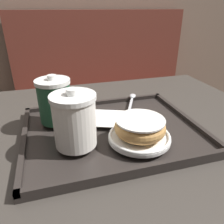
{
  "coord_description": "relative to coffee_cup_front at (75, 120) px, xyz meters",
  "views": [
    {
      "loc": [
        -0.16,
        -0.51,
        1.02
      ],
      "look_at": [
        -0.02,
        -0.02,
        0.77
      ],
      "focal_mm": 35.0,
      "sensor_mm": 36.0,
      "label": 1
    }
  ],
  "objects": [
    {
      "name": "serving_tray",
      "position": [
        0.1,
        0.06,
        -0.08
      ],
      "size": [
        0.46,
        0.36,
        0.02
      ],
      "color": "#282321",
      "rests_on": "cafe_table"
    },
    {
      "name": "spoon",
      "position": [
        0.22,
        0.21,
        -0.06
      ],
      "size": [
        0.08,
        0.15,
        0.01
      ],
      "rotation": [
        0.0,
        0.0,
        1.11
      ],
      "color": "silver",
      "rests_on": "serving_tray"
    },
    {
      "name": "plate_with_chocolate_donut",
      "position": [
        0.15,
        -0.02,
        -0.05
      ],
      "size": [
        0.15,
        0.15,
        0.01
      ],
      "color": "white",
      "rests_on": "serving_tray"
    },
    {
      "name": "coffee_cup_rear",
      "position": [
        -0.04,
        0.13,
        -0.0
      ],
      "size": [
        0.09,
        0.09,
        0.13
      ],
      "color": "#235638",
      "rests_on": "serving_tray"
    },
    {
      "name": "cafe_table",
      "position": [
        0.12,
        0.08,
        -0.24
      ],
      "size": [
        1.0,
        0.82,
        0.71
      ],
      "color": "#38332D",
      "rests_on": "ground_plane"
    },
    {
      "name": "coffee_cup_front",
      "position": [
        0.0,
        0.0,
        0.0
      ],
      "size": [
        0.1,
        0.1,
        0.13
      ],
      "color": "white",
      "rests_on": "serving_tray"
    },
    {
      "name": "booth_bench",
      "position": [
        0.32,
        0.95,
        -0.48
      ],
      "size": [
        1.19,
        0.44,
        1.0
      ],
      "color": "brown",
      "rests_on": "ground_plane"
    },
    {
      "name": "napkin_paper",
      "position": [
        0.09,
        0.11,
        -0.06
      ],
      "size": [
        0.15,
        0.14,
        0.0
      ],
      "rotation": [
        0.0,
        0.0,
        -0.38
      ],
      "color": "white",
      "rests_on": "serving_tray"
    },
    {
      "name": "donut_chocolate_glazed",
      "position": [
        0.15,
        -0.02,
        -0.03
      ],
      "size": [
        0.12,
        0.12,
        0.04
      ],
      "color": "tan",
      "rests_on": "plate_with_chocolate_donut"
    }
  ]
}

